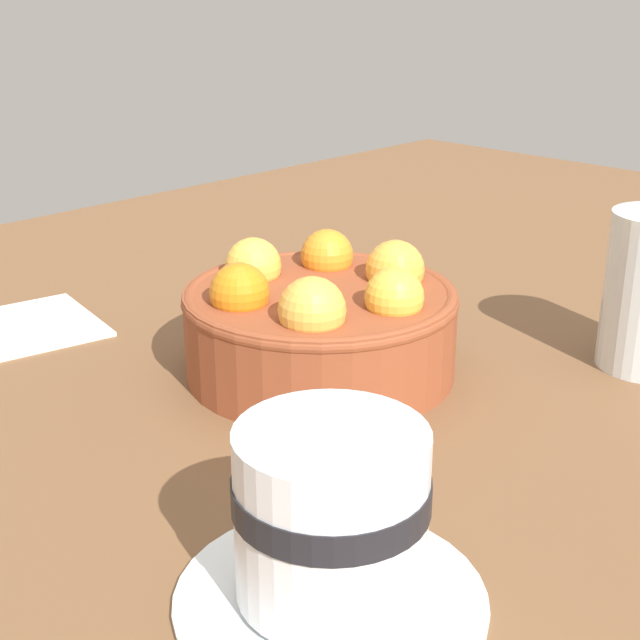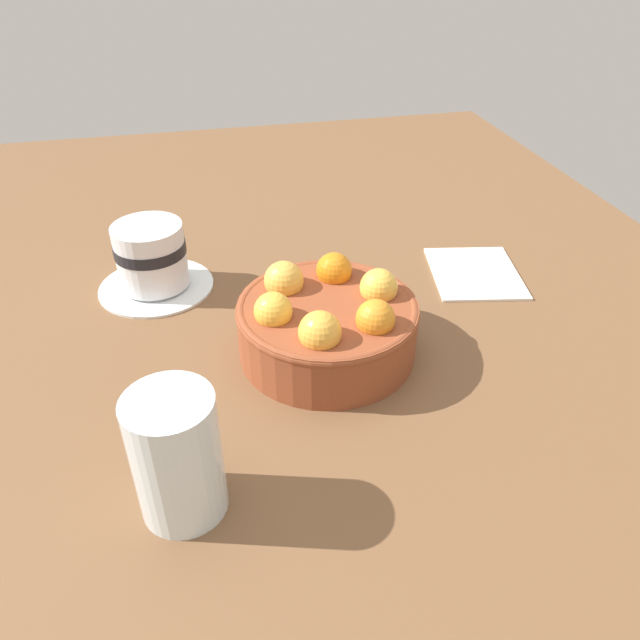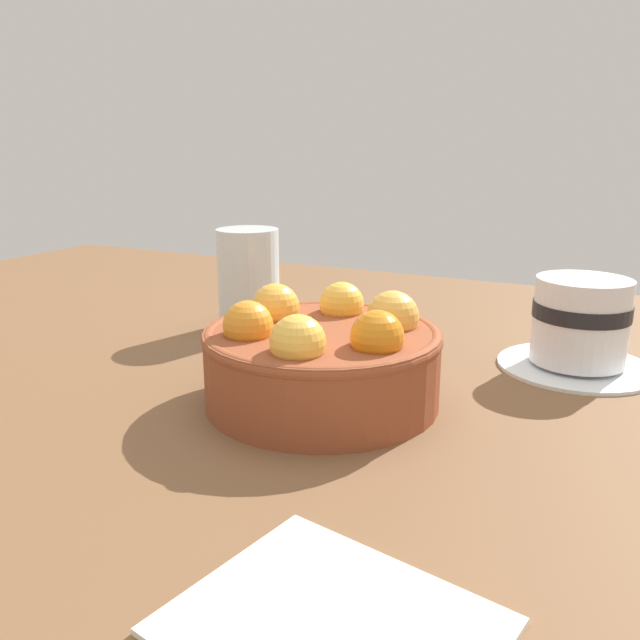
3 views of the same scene
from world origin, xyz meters
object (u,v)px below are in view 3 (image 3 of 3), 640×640
Objects in this scene: terracotta_bowl at (322,356)px; coffee_cup at (580,327)px; folded_napkin at (332,623)px; water_glass at (249,279)px.

terracotta_bowl reaches higher than coffee_cup.
terracotta_bowl is 1.43× the size of folded_napkin.
coffee_cup is 1.06× the size of folded_napkin.
folded_napkin is (26.08, -34.76, -4.77)cm from water_glass.
coffee_cup is at bearing 81.81° from folded_napkin.
terracotta_bowl is at bearing 117.44° from folded_napkin.
folded_napkin is at bearing -62.56° from terracotta_bowl.
water_glass reaches higher than terracotta_bowl.
water_glass is at bearing 126.88° from folded_napkin.
folded_napkin is at bearing -53.12° from water_glass.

